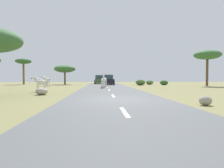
{
  "coord_description": "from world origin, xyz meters",
  "views": [
    {
      "loc": [
        -0.85,
        -10.6,
        1.27
      ],
      "look_at": [
        0.36,
        9.13,
        0.61
      ],
      "focal_mm": 30.14,
      "sensor_mm": 36.0,
      "label": 1
    }
  ],
  "objects_px": {
    "zebra_0": "(105,80)",
    "tree_1": "(65,69)",
    "tree_0": "(23,62)",
    "rock_0": "(42,91)",
    "bush_0": "(164,83)",
    "car_1": "(108,80)",
    "tree_4": "(207,55)",
    "rock_1": "(205,101)",
    "zebra_2": "(46,80)",
    "bush_1": "(140,82)",
    "car_0": "(99,80)",
    "zebra_3": "(103,80)",
    "bush_2": "(150,82)",
    "zebra_1": "(40,83)"
  },
  "relations": [
    {
      "from": "zebra_0",
      "to": "tree_1",
      "type": "distance_m",
      "value": 12.43
    },
    {
      "from": "tree_0",
      "to": "rock_0",
      "type": "xyz_separation_m",
      "value": [
        10.14,
        -22.21,
        -3.97
      ]
    },
    {
      "from": "bush_0",
      "to": "car_1",
      "type": "bearing_deg",
      "value": 171.39
    },
    {
      "from": "tree_4",
      "to": "zebra_0",
      "type": "bearing_deg",
      "value": -173.04
    },
    {
      "from": "zebra_0",
      "to": "tree_4",
      "type": "xyz_separation_m",
      "value": [
        15.44,
        1.89,
        3.63
      ]
    },
    {
      "from": "tree_0",
      "to": "rock_1",
      "type": "height_order",
      "value": "tree_0"
    },
    {
      "from": "zebra_2",
      "to": "bush_0",
      "type": "relative_size",
      "value": 1.2
    },
    {
      "from": "zebra_0",
      "to": "bush_1",
      "type": "relative_size",
      "value": 1.02
    },
    {
      "from": "car_0",
      "to": "bush_1",
      "type": "relative_size",
      "value": 2.76
    },
    {
      "from": "zebra_3",
      "to": "tree_4",
      "type": "relative_size",
      "value": 0.3
    },
    {
      "from": "car_0",
      "to": "car_1",
      "type": "relative_size",
      "value": 0.99
    },
    {
      "from": "zebra_3",
      "to": "rock_0",
      "type": "distance_m",
      "value": 9.62
    },
    {
      "from": "bush_2",
      "to": "rock_1",
      "type": "height_order",
      "value": "bush_2"
    },
    {
      "from": "tree_4",
      "to": "bush_2",
      "type": "bearing_deg",
      "value": 136.33
    },
    {
      "from": "car_0",
      "to": "rock_0",
      "type": "xyz_separation_m",
      "value": [
        -4.11,
        -24.27,
        -0.58
      ]
    },
    {
      "from": "rock_1",
      "to": "tree_0",
      "type": "bearing_deg",
      "value": 124.46
    },
    {
      "from": "tree_0",
      "to": "car_0",
      "type": "bearing_deg",
      "value": 8.22
    },
    {
      "from": "zebra_2",
      "to": "bush_0",
      "type": "height_order",
      "value": "zebra_2"
    },
    {
      "from": "tree_4",
      "to": "bush_1",
      "type": "distance_m",
      "value": 10.88
    },
    {
      "from": "bush_2",
      "to": "bush_1",
      "type": "bearing_deg",
      "value": -128.84
    },
    {
      "from": "tree_4",
      "to": "car_0",
      "type": "bearing_deg",
      "value": 145.51
    },
    {
      "from": "zebra_2",
      "to": "rock_1",
      "type": "bearing_deg",
      "value": -117.8
    },
    {
      "from": "zebra_0",
      "to": "bush_0",
      "type": "height_order",
      "value": "zebra_0"
    },
    {
      "from": "tree_4",
      "to": "bush_0",
      "type": "distance_m",
      "value": 7.94
    },
    {
      "from": "tree_4",
      "to": "zebra_3",
      "type": "bearing_deg",
      "value": -163.28
    },
    {
      "from": "car_0",
      "to": "tree_1",
      "type": "height_order",
      "value": "tree_1"
    },
    {
      "from": "zebra_0",
      "to": "tree_4",
      "type": "relative_size",
      "value": 0.31
    },
    {
      "from": "zebra_3",
      "to": "bush_2",
      "type": "height_order",
      "value": "zebra_3"
    },
    {
      "from": "car_0",
      "to": "bush_0",
      "type": "height_order",
      "value": "car_0"
    },
    {
      "from": "zebra_0",
      "to": "tree_1",
      "type": "xyz_separation_m",
      "value": [
        -7.18,
        9.97,
        1.89
      ]
    },
    {
      "from": "zebra_0",
      "to": "zebra_2",
      "type": "relative_size",
      "value": 0.99
    },
    {
      "from": "zebra_3",
      "to": "car_0",
      "type": "relative_size",
      "value": 0.36
    },
    {
      "from": "rock_0",
      "to": "car_0",
      "type": "bearing_deg",
      "value": 80.39
    },
    {
      "from": "rock_1",
      "to": "tree_4",
      "type": "bearing_deg",
      "value": 59.51
    },
    {
      "from": "rock_1",
      "to": "bush_1",
      "type": "bearing_deg",
      "value": 85.29
    },
    {
      "from": "car_0",
      "to": "tree_4",
      "type": "bearing_deg",
      "value": -37.29
    },
    {
      "from": "tree_4",
      "to": "bush_1",
      "type": "xyz_separation_m",
      "value": [
        -9.32,
        3.8,
        -4.14
      ]
    },
    {
      "from": "zebra_3",
      "to": "car_0",
      "type": "bearing_deg",
      "value": -96.13
    },
    {
      "from": "car_0",
      "to": "rock_0",
      "type": "height_order",
      "value": "car_0"
    },
    {
      "from": "car_0",
      "to": "tree_0",
      "type": "xyz_separation_m",
      "value": [
        -14.25,
        -2.06,
        3.39
      ]
    },
    {
      "from": "bush_1",
      "to": "rock_0",
      "type": "relative_size",
      "value": 1.66
    },
    {
      "from": "zebra_0",
      "to": "bush_2",
      "type": "bearing_deg",
      "value": -118.41
    },
    {
      "from": "car_0",
      "to": "bush_2",
      "type": "height_order",
      "value": "car_0"
    },
    {
      "from": "bush_2",
      "to": "bush_0",
      "type": "bearing_deg",
      "value": -49.58
    },
    {
      "from": "zebra_1",
      "to": "tree_4",
      "type": "height_order",
      "value": "tree_4"
    },
    {
      "from": "zebra_1",
      "to": "bush_2",
      "type": "relative_size",
      "value": 1.1
    },
    {
      "from": "bush_0",
      "to": "tree_0",
      "type": "bearing_deg",
      "value": 169.55
    },
    {
      "from": "tree_1",
      "to": "rock_1",
      "type": "xyz_separation_m",
      "value": [
        11.42,
        -27.1,
        -2.67
      ]
    },
    {
      "from": "car_1",
      "to": "rock_1",
      "type": "bearing_deg",
      "value": 93.57
    },
    {
      "from": "car_1",
      "to": "zebra_1",
      "type": "bearing_deg",
      "value": 63.51
    }
  ]
}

